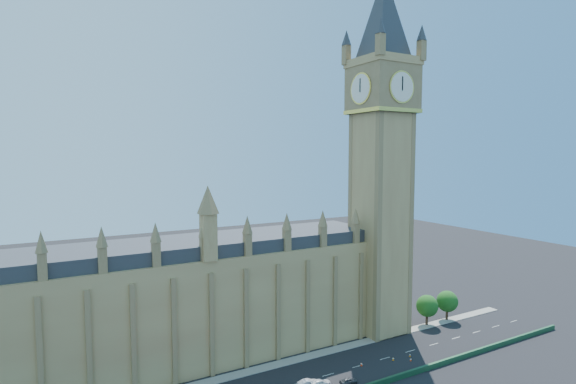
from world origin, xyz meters
TOP-DOWN VIEW (x-y plane):
  - palace_westminster at (-25.00, 22.00)m, footprint 120.00×20.00m
  - elizabeth_tower at (38.00, 13.99)m, footprint 20.59×20.59m
  - kerb_north at (0.00, 9.50)m, footprint 160.00×3.00m
  - tree_east_near at (52.22, 10.08)m, footprint 6.00×6.00m
  - tree_east_far at (60.22, 10.08)m, footprint 6.00×6.00m
  - car_grey at (13.47, -5.21)m, footprint 3.91×2.00m
  - car_silver at (5.64, -2.08)m, footprint 4.58×1.99m
  - car_white at (7.91, -3.10)m, footprint 4.77×2.22m
  - cone_a at (28.91, -1.77)m, footprint 0.62×0.62m
  - cone_b at (32.29, -3.90)m, footprint 0.45×0.45m
  - cone_c at (20.82, -0.28)m, footprint 0.60×0.60m
  - cone_d at (33.68, -2.25)m, footprint 0.46×0.46m

SIDE VIEW (x-z plane):
  - kerb_north at x=0.00m, z-range 0.00..0.16m
  - cone_b at x=32.29m, z-range 0.00..0.62m
  - cone_d at x=33.68m, z-range 0.00..0.71m
  - cone_a at x=28.91m, z-range 0.00..0.75m
  - cone_c at x=20.82m, z-range -0.01..0.78m
  - car_grey at x=13.47m, z-range 0.00..1.27m
  - car_white at x=7.91m, z-range 0.00..1.35m
  - car_silver at x=5.64m, z-range 0.00..1.46m
  - tree_east_near at x=52.22m, z-range 1.39..9.89m
  - tree_east_far at x=60.22m, z-range 1.39..9.89m
  - palace_westminster at x=-25.00m, z-range -0.14..27.86m
  - elizabeth_tower at x=38.00m, z-range 2.06..107.06m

